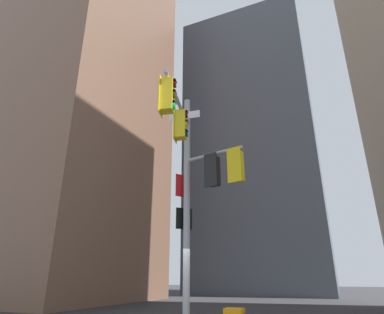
{
  "coord_description": "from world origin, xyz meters",
  "views": [
    {
      "loc": [
        4.5,
        -9.83,
        1.64
      ],
      "look_at": [
        0.25,
        -0.12,
        5.62
      ],
      "focal_mm": 29.92,
      "sensor_mm": 36.0,
      "label": 1
    }
  ],
  "objects": [
    {
      "name": "building_tower_left",
      "position": [
        -15.08,
        9.07,
        18.99
      ],
      "size": [
        12.8,
        12.8,
        37.97
      ],
      "primitive_type": "cube",
      "color": "brown",
      "rests_on": "ground"
    },
    {
      "name": "building_mid_block",
      "position": [
        -2.94,
        27.41,
        16.33
      ],
      "size": [
        14.08,
        14.08,
        32.67
      ],
      "primitive_type": "cube",
      "color": "#4C5460",
      "rests_on": "ground"
    },
    {
      "name": "signal_pole_assembly",
      "position": [
        0.56,
        -0.7,
        4.99
      ],
      "size": [
        2.73,
        3.69,
        8.03
      ],
      "color": "#9EA0A3",
      "rests_on": "ground"
    }
  ]
}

